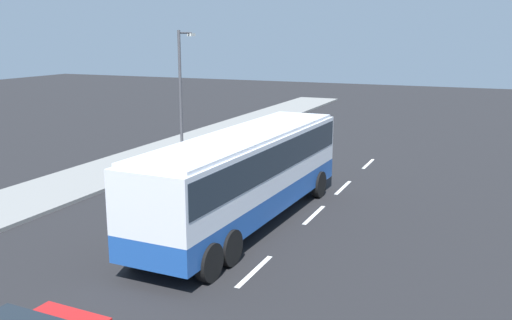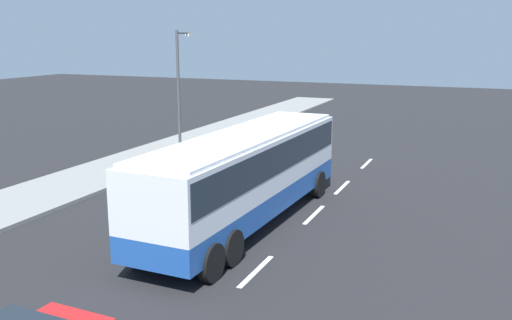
% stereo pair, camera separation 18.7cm
% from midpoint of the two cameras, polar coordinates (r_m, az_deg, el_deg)
% --- Properties ---
extents(ground_plane, '(120.00, 120.00, 0.00)m').
position_cam_midpoint_polar(ground_plane, '(19.96, -4.36, -6.92)').
color(ground_plane, black).
extents(sidewalk_curb, '(80.00, 4.00, 0.15)m').
position_cam_midpoint_polar(sidewalk_curb, '(24.83, -21.84, -3.70)').
color(sidewalk_curb, gray).
rests_on(sidewalk_curb, ground_plane).
extents(lane_centreline, '(29.67, 0.16, 0.01)m').
position_cam_midpoint_polar(lane_centreline, '(18.14, 2.57, -8.92)').
color(lane_centreline, white).
rests_on(lane_centreline, ground_plane).
extents(coach_bus, '(11.96, 3.05, 3.30)m').
position_cam_midpoint_polar(coach_bus, '(19.80, -0.70, -0.84)').
color(coach_bus, '#1E4C9E').
rests_on(coach_bus, ground_plane).
extents(street_lamp, '(1.66, 0.24, 6.72)m').
position_cam_midpoint_polar(street_lamp, '(31.13, -7.33, 7.63)').
color(street_lamp, '#47474C').
rests_on(street_lamp, sidewalk_curb).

